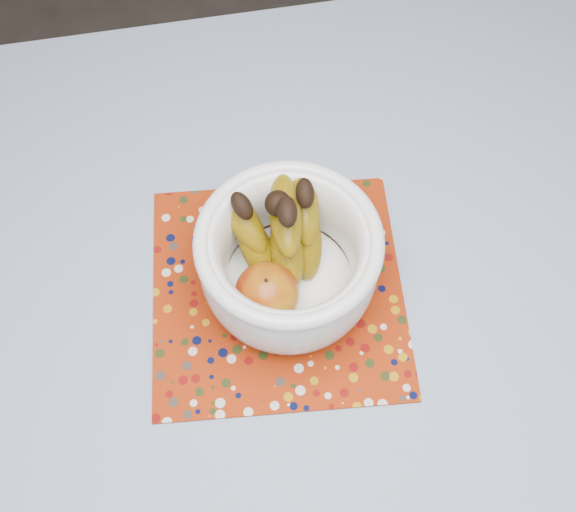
{
  "coord_description": "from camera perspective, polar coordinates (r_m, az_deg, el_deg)",
  "views": [
    {
      "loc": [
        -0.06,
        -0.28,
        1.63
      ],
      "look_at": [
        0.01,
        0.12,
        0.85
      ],
      "focal_mm": 42.0,
      "sensor_mm": 36.0,
      "label": 1
    }
  ],
  "objects": [
    {
      "name": "tablecloth",
      "position": [
        0.92,
        0.7,
        -9.2
      ],
      "size": [
        1.32,
        1.32,
        0.01
      ],
      "primitive_type": "cube",
      "color": "#607DA1",
      "rests_on": "table"
    },
    {
      "name": "placemat",
      "position": [
        0.95,
        -0.88,
        -2.9
      ],
      "size": [
        0.39,
        0.39,
        0.0
      ],
      "primitive_type": "cube",
      "rotation": [
        0.0,
        0.0,
        -0.1
      ],
      "color": "#8F2407",
      "rests_on": "tablecloth"
    },
    {
      "name": "table",
      "position": [
        1.0,
        0.65,
        -10.66
      ],
      "size": [
        1.2,
        1.2,
        0.75
      ],
      "color": "brown",
      "rests_on": "ground"
    },
    {
      "name": "fruit_bowl",
      "position": [
        0.88,
        -0.29,
        0.2
      ],
      "size": [
        0.24,
        0.25,
        0.19
      ],
      "color": "white",
      "rests_on": "placemat"
    }
  ]
}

